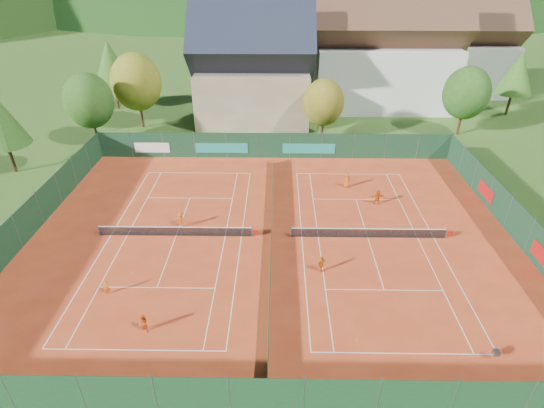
{
  "coord_description": "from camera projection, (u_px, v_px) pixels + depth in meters",
  "views": [
    {
      "loc": [
        0.48,
        -29.06,
        20.25
      ],
      "look_at": [
        0.0,
        2.0,
        2.0
      ],
      "focal_mm": 28.0,
      "sensor_mm": 36.0,
      "label": 1
    }
  ],
  "objects": [
    {
      "name": "court_divider",
      "position": [
        272.0,
        232.0,
        35.06
      ],
      "size": [
        0.03,
        28.8,
        1.0
      ],
      "color": "#153B24",
      "rests_on": "ground"
    },
    {
      "name": "tree_east_front",
      "position": [
        466.0,
        93.0,
        52.95
      ],
      "size": [
        5.72,
        5.72,
        8.69
      ],
      "color": "#482B19",
      "rests_on": "ground"
    },
    {
      "name": "clay_pad",
      "position": [
        272.0,
        237.0,
        35.31
      ],
      "size": [
        40.0,
        32.0,
        0.01
      ],
      "primitive_type": "cube",
      "color": "#BE3D1C",
      "rests_on": "ground"
    },
    {
      "name": "player_right_far_a",
      "position": [
        347.0,
        181.0,
        42.52
      ],
      "size": [
        0.78,
        0.56,
        1.48
      ],
      "primitive_type": "imported",
      "rotation": [
        0.0,
        0.0,
        3.28
      ],
      "color": "#D44F12",
      "rests_on": "ground"
    },
    {
      "name": "player_right_far_b",
      "position": [
        377.0,
        197.0,
        39.57
      ],
      "size": [
        1.39,
        0.49,
        1.48
      ],
      "primitive_type": "imported",
      "rotation": [
        0.0,
        0.0,
        3.18
      ],
      "color": "#D44E12",
      "rests_on": "ground"
    },
    {
      "name": "player_right_near",
      "position": [
        321.0,
        264.0,
        31.09
      ],
      "size": [
        0.86,
        0.73,
        1.38
      ],
      "primitive_type": "imported",
      "rotation": [
        0.0,
        0.0,
        0.58
      ],
      "color": "orange",
      "rests_on": "ground"
    },
    {
      "name": "fence_south",
      "position": [
        266.0,
        399.0,
        20.76
      ],
      "size": [
        40.0,
        0.04,
        3.0
      ],
      "color": "#14371D",
      "rests_on": "ground"
    },
    {
      "name": "ball_hopper",
      "position": [
        496.0,
        352.0,
        24.34
      ],
      "size": [
        0.34,
        0.34,
        0.8
      ],
      "color": "slate",
      "rests_on": "ground"
    },
    {
      "name": "tree_west_mid",
      "position": [
        136.0,
        82.0,
        54.89
      ],
      "size": [
        6.44,
        6.44,
        9.78
      ],
      "color": "#412A17",
      "rests_on": "ground"
    },
    {
      "name": "tennis_net_right",
      "position": [
        370.0,
        233.0,
        34.95
      ],
      "size": [
        13.3,
        0.1,
        1.02
      ],
      "color": "#59595B",
      "rests_on": "ground"
    },
    {
      "name": "court_markings_left",
      "position": [
        176.0,
        236.0,
        35.41
      ],
      "size": [
        11.03,
        23.83,
        0.0
      ],
      "color": "white",
      "rests_on": "ground"
    },
    {
      "name": "player_left_mid",
      "position": [
        144.0,
        324.0,
        26.06
      ],
      "size": [
        0.83,
        0.77,
        1.37
      ],
      "primitive_type": "imported",
      "rotation": [
        0.0,
        0.0,
        -0.47
      ],
      "color": "#F55715",
      "rests_on": "ground"
    },
    {
      "name": "fence_north",
      "position": [
        270.0,
        146.0,
        48.36
      ],
      "size": [
        40.0,
        0.1,
        3.0
      ],
      "color": "#13351F",
      "rests_on": "ground"
    },
    {
      "name": "fence_west",
      "position": [
        29.0,
        220.0,
        34.82
      ],
      "size": [
        0.04,
        32.0,
        3.0
      ],
      "color": "#153A21",
      "rests_on": "ground"
    },
    {
      "name": "tree_west_front",
      "position": [
        89.0,
        101.0,
        50.12
      ],
      "size": [
        5.72,
        5.72,
        8.69
      ],
      "color": "#472E19",
      "rests_on": "ground"
    },
    {
      "name": "hotel_block_a",
      "position": [
        384.0,
        57.0,
        62.39
      ],
      "size": [
        21.6,
        11.0,
        17.25
      ],
      "color": "silver",
      "rests_on": "ground"
    },
    {
      "name": "tree_east_mid",
      "position": [
        518.0,
        73.0,
        59.37
      ],
      "size": [
        5.04,
        5.04,
        9.0
      ],
      "color": "#452C18",
      "rests_on": "ground"
    },
    {
      "name": "loose_ball_0",
      "position": [
        132.0,
        272.0,
        31.3
      ],
      "size": [
        0.07,
        0.07,
        0.07
      ],
      "primitive_type": "sphere",
      "color": "#CCD833",
      "rests_on": "ground"
    },
    {
      "name": "court_markings_right",
      "position": [
        368.0,
        238.0,
        35.2
      ],
      "size": [
        11.03,
        23.83,
        0.0
      ],
      "color": "white",
      "rests_on": "ground"
    },
    {
      "name": "tree_west_back",
      "position": [
        110.0,
        63.0,
        61.53
      ],
      "size": [
        5.6,
        5.6,
        10.0
      ],
      "color": "#452A18",
      "rests_on": "ground"
    },
    {
      "name": "hotel_block_b",
      "position": [
        459.0,
        52.0,
        69.49
      ],
      "size": [
        17.28,
        10.0,
        15.5
      ],
      "color": "silver",
      "rests_on": "ground"
    },
    {
      "name": "ground",
      "position": [
        272.0,
        237.0,
        35.32
      ],
      "size": [
        600.0,
        600.0,
        0.0
      ],
      "primitive_type": "plane",
      "color": "#2E541A",
      "rests_on": "ground"
    },
    {
      "name": "fence_east",
      "position": [
        518.0,
        224.0,
        34.34
      ],
      "size": [
        0.09,
        32.0,
        3.0
      ],
      "color": "#133520",
      "rests_on": "ground"
    },
    {
      "name": "chalet",
      "position": [
        253.0,
        71.0,
        57.86
      ],
      "size": [
        16.2,
        12.0,
        16.0
      ],
      "color": "tan",
      "rests_on": "ground"
    },
    {
      "name": "mountain_backdrop",
      "position": [
        325.0,
        70.0,
        256.29
      ],
      "size": [
        820.0,
        530.0,
        242.0
      ],
      "color": "black",
      "rests_on": "ground"
    },
    {
      "name": "loose_ball_1",
      "position": [
        357.0,
        340.0,
        25.81
      ],
      "size": [
        0.07,
        0.07,
        0.07
      ],
      "primitive_type": "sphere",
      "color": "#CCD833",
      "rests_on": "ground"
    },
    {
      "name": "player_left_near",
      "position": [
        107.0,
        287.0,
        29.04
      ],
      "size": [
        0.48,
        0.35,
        1.23
      ],
      "primitive_type": "imported",
      "rotation": [
        0.0,
        0.0,
        0.12
      ],
      "color": "orange",
      "rests_on": "ground"
    },
    {
      "name": "tennis_net_left",
      "position": [
        177.0,
        231.0,
        35.16
      ],
      "size": [
        13.3,
        0.1,
        1.02
      ],
      "color": "#59595B",
      "rests_on": "ground"
    },
    {
      "name": "tree_east_back",
      "position": [
        442.0,
        56.0,
        66.03
      ],
      "size": [
        7.15,
        7.15,
        10.86
      ],
      "color": "#442A18",
      "rests_on": "ground"
    },
    {
      "name": "player_left_far",
      "position": [
        181.0,
        220.0,
        36.28
      ],
      "size": [
        0.94,
        0.57,
        1.42
      ],
      "primitive_type": "imported",
      "rotation": [
        0.0,
        0.0,
        3.1
      ],
      "color": "#D55812",
      "rests_on": "ground"
    },
    {
      "name": "tree_center",
      "position": [
        324.0,
        103.0,
        51.81
      ],
      "size": [
        5.01,
        5.01,
        7.6
      ],
      "color": "#472F19",
      "rests_on": "ground"
    }
  ]
}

